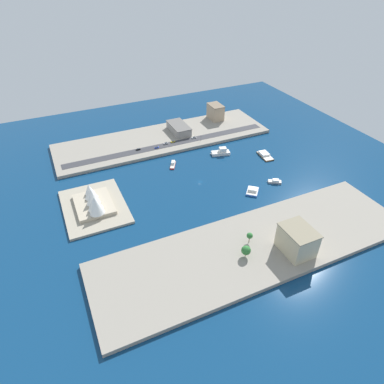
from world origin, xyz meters
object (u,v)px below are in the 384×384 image
tugboat_red (173,164)px  hatchback_blue (157,147)px  suv_black (138,149)px  traffic_light_waterfront (201,137)px  barge_flat_brown (265,155)px  yacht_sleek_gray (275,181)px  opera_landmark (94,201)px  catamaran_blue (253,191)px  van_white (194,137)px  ferry_white_commuter (221,152)px  carpark_squat_concrete (179,128)px  apartment_midrise_tan (215,112)px  sedan_silver (166,143)px  taxi_yellow_cab (173,142)px  office_block_beige (297,240)px

tugboat_red → hatchback_blue: (35.36, 4.14, 2.69)m
tugboat_red → suv_black: (39.66, 23.47, 2.73)m
traffic_light_waterfront → hatchback_blue: bearing=84.7°
barge_flat_brown → yacht_sleek_gray: yacht_sleek_gray is taller
opera_landmark → traffic_light_waterfront: bearing=-62.6°
catamaran_blue → van_white: 112.03m
ferry_white_commuter → hatchback_blue: size_ratio=4.69×
carpark_squat_concrete → apartment_midrise_tan: size_ratio=1.63×
carpark_squat_concrete → apartment_midrise_tan: (14.64, -55.67, 4.69)m
sedan_silver → van_white: size_ratio=0.95×
traffic_light_waterfront → ferry_white_commuter: bearing=-164.3°
yacht_sleek_gray → catamaran_blue: bearing=98.7°
apartment_midrise_tan → suv_black: apartment_midrise_tan is taller
barge_flat_brown → opera_landmark: size_ratio=0.55×
tugboat_red → traffic_light_waterfront: (30.69, -46.13, 6.14)m
taxi_yellow_cab → apartment_midrise_tan: bearing=-63.0°
apartment_midrise_tan → tugboat_red: bearing=131.0°
catamaran_blue → opera_landmark: 137.45m
ferry_white_commuter → tugboat_red: bearing=90.2°
tugboat_red → carpark_squat_concrete: carpark_squat_concrete is taller
hatchback_blue → sedan_silver: size_ratio=0.96×
apartment_midrise_tan → barge_flat_brown: bearing=-176.7°
carpark_squat_concrete → office_block_beige: (-210.74, 0.06, 5.46)m
office_block_beige → traffic_light_waterfront: 179.41m
traffic_light_waterfront → sedan_silver: bearing=76.6°
catamaran_blue → hatchback_blue: 119.15m
office_block_beige → hatchback_blue: size_ratio=5.30×
barge_flat_brown → ferry_white_commuter: (22.99, 39.85, 1.15)m
opera_landmark → office_block_beige: bearing=-133.0°
carpark_squat_concrete → catamaran_blue: bearing=-173.9°
van_white → carpark_squat_concrete: bearing=21.4°
carpark_squat_concrete → office_block_beige: bearing=180.0°
apartment_midrise_tan → hatchback_blue: apartment_midrise_tan is taller
taxi_yellow_cab → suv_black: size_ratio=0.97×
taxi_yellow_cab → sedan_silver: sedan_silver is taller
office_block_beige → yacht_sleek_gray: bearing=-27.3°
carpark_squat_concrete → hatchback_blue: carpark_squat_concrete is taller
tugboat_red → ferry_white_commuter: 54.70m
sedan_silver → suv_black: bearing=90.2°
office_block_beige → taxi_yellow_cab: office_block_beige is taller
apartment_midrise_tan → yacht_sleek_gray: bearing=174.4°
taxi_yellow_cab → opera_landmark: opera_landmark is taller
catamaran_blue → carpark_squat_concrete: (134.63, 14.35, 6.16)m
barge_flat_brown → sedan_silver: size_ratio=4.56×
apartment_midrise_tan → opera_landmark: (-114.84, 174.19, -3.60)m
yacht_sleek_gray → carpark_squat_concrete: size_ratio=0.36×
ferry_white_commuter → opera_landmark: 145.34m
catamaran_blue → taxi_yellow_cab: 116.73m
office_block_beige → ferry_white_commuter: bearing=-8.3°
catamaran_blue → suv_black: bearing=32.4°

